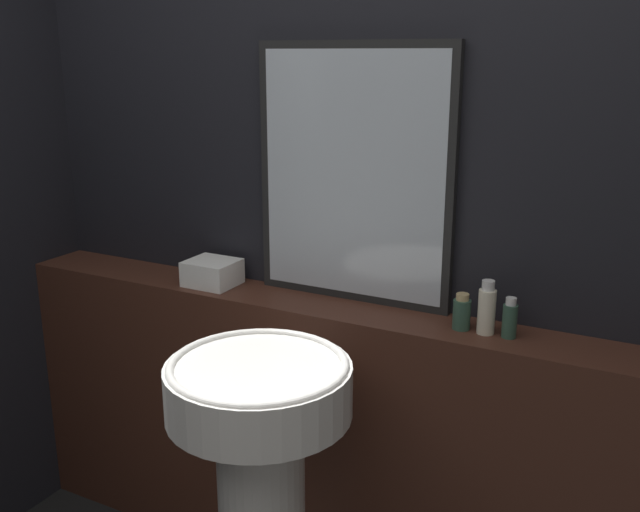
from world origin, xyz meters
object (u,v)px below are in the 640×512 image
(mirror, at_px, (353,176))
(conditioner_bottle, at_px, (487,309))
(shampoo_bottle, at_px, (462,313))
(lotion_bottle, at_px, (510,319))
(towel_stack, at_px, (212,273))
(pedestal_sink, at_px, (261,475))

(mirror, bearing_deg, conditioner_bottle, -11.14)
(mirror, relative_size, conditioner_bottle, 5.12)
(shampoo_bottle, distance_m, lotion_bottle, 0.14)
(shampoo_bottle, xyz_separation_m, conditioner_bottle, (0.07, -0.00, 0.02))
(towel_stack, bearing_deg, lotion_bottle, 0.00)
(mirror, bearing_deg, pedestal_sink, -91.03)
(lotion_bottle, bearing_deg, mirror, 170.23)
(pedestal_sink, bearing_deg, lotion_bottle, 40.29)
(pedestal_sink, distance_m, shampoo_bottle, 0.72)
(conditioner_bottle, xyz_separation_m, lotion_bottle, (0.07, 0.00, -0.02))
(shampoo_bottle, height_order, conditioner_bottle, conditioner_bottle)
(shampoo_bottle, bearing_deg, towel_stack, -180.00)
(towel_stack, bearing_deg, conditioner_bottle, 0.00)
(pedestal_sink, bearing_deg, conditioner_bottle, 44.02)
(mirror, height_order, towel_stack, mirror)
(pedestal_sink, relative_size, towel_stack, 5.79)
(towel_stack, height_order, shampoo_bottle, shampoo_bottle)
(pedestal_sink, height_order, conditioner_bottle, conditioner_bottle)
(shampoo_bottle, relative_size, conditioner_bottle, 0.68)
(mirror, height_order, lotion_bottle, mirror)
(towel_stack, relative_size, lotion_bottle, 1.43)
(conditioner_bottle, bearing_deg, shampoo_bottle, 180.00)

